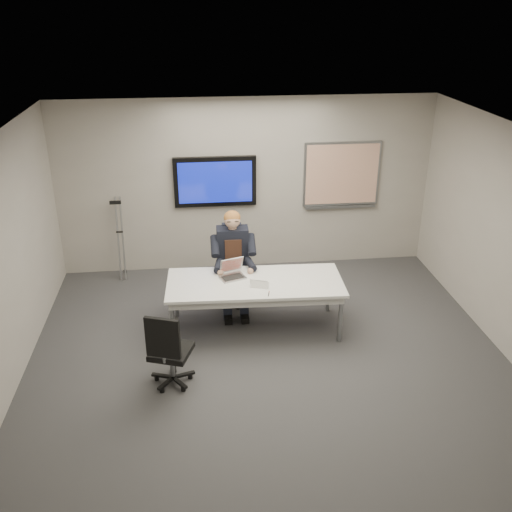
{
  "coord_description": "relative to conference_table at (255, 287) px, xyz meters",
  "views": [
    {
      "loc": [
        -0.83,
        -5.74,
        4.18
      ],
      "look_at": [
        -0.06,
        1.08,
        1.04
      ],
      "focal_mm": 40.0,
      "sensor_mm": 36.0,
      "label": 1
    }
  ],
  "objects": [
    {
      "name": "wall_front",
      "position": [
        0.09,
        -3.96,
        0.76
      ],
      "size": [
        6.0,
        0.02,
        2.8
      ],
      "primitive_type": "cube",
      "color": "#A29B92",
      "rests_on": "ground"
    },
    {
      "name": "floor",
      "position": [
        0.09,
        -0.96,
        -0.64
      ],
      "size": [
        6.0,
        6.0,
        0.02
      ],
      "primitive_type": "cube",
      "color": "#3B3B3D",
      "rests_on": "ground"
    },
    {
      "name": "whiteboard",
      "position": [
        1.64,
        2.01,
        0.89
      ],
      "size": [
        1.25,
        0.08,
        1.1
      ],
      "color": "gray",
      "rests_on": "wall_back"
    },
    {
      "name": "ceiling",
      "position": [
        0.09,
        -0.96,
        2.16
      ],
      "size": [
        6.0,
        6.0,
        0.02
      ],
      "primitive_type": "cube",
      "color": "white",
      "rests_on": "wall_back"
    },
    {
      "name": "pen",
      "position": [
        0.14,
        -0.37,
        0.09
      ],
      "size": [
        0.04,
        0.12,
        0.01
      ],
      "primitive_type": "cylinder",
      "rotation": [
        0.0,
        1.57,
        1.36
      ],
      "color": "black",
      "rests_on": "conference_table"
    },
    {
      "name": "office_chair_near",
      "position": [
        -1.11,
        -1.14,
        -0.33
      ],
      "size": [
        0.6,
        0.6,
        1.0
      ],
      "rotation": [
        0.0,
        0.0,
        2.8
      ],
      "color": "black",
      "rests_on": "ground"
    },
    {
      "name": "wall_back",
      "position": [
        0.09,
        2.04,
        0.76
      ],
      "size": [
        6.0,
        0.02,
        2.8
      ],
      "primitive_type": "cube",
      "color": "#A29B92",
      "rests_on": "ground"
    },
    {
      "name": "laptop",
      "position": [
        -0.29,
        0.2,
        0.14
      ],
      "size": [
        0.39,
        0.41,
        0.23
      ],
      "rotation": [
        0.0,
        0.0,
        0.34
      ],
      "color": "#AFAFB1",
      "rests_on": "conference_table"
    },
    {
      "name": "seated_person",
      "position": [
        -0.24,
        0.56,
        -0.05
      ],
      "size": [
        0.46,
        0.78,
        1.46
      ],
      "rotation": [
        0.0,
        0.0,
        -0.02
      ],
      "color": "#1E2333",
      "rests_on": "office_chair_far"
    },
    {
      "name": "name_tent",
      "position": [
        0.04,
        -0.16,
        0.13
      ],
      "size": [
        0.25,
        0.14,
        0.1
      ],
      "primitive_type": null,
      "rotation": [
        0.0,
        0.0,
        -0.31
      ],
      "color": "white",
      "rests_on": "conference_table"
    },
    {
      "name": "office_chair_far",
      "position": [
        -0.23,
        0.83,
        -0.3
      ],
      "size": [
        0.55,
        0.55,
        1.08
      ],
      "rotation": [
        0.0,
        0.0,
        -0.07
      ],
      "color": "black",
      "rests_on": "ground"
    },
    {
      "name": "tv_display",
      "position": [
        -0.41,
        1.99,
        0.86
      ],
      "size": [
        1.3,
        0.09,
        0.8
      ],
      "color": "black",
      "rests_on": "wall_back"
    },
    {
      "name": "conference_table",
      "position": [
        0.0,
        0.0,
        0.0
      ],
      "size": [
        2.37,
        1.06,
        0.72
      ],
      "rotation": [
        0.0,
        0.0,
        -0.04
      ],
      "color": "white",
      "rests_on": "ground"
    },
    {
      "name": "crutch",
      "position": [
        -1.95,
        1.82,
        0.05
      ],
      "size": [
        0.43,
        0.66,
        1.43
      ],
      "primitive_type": null,
      "rotation": [
        -0.21,
        0.0,
        -0.41
      ],
      "color": "#999CA0",
      "rests_on": "ground"
    }
  ]
}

